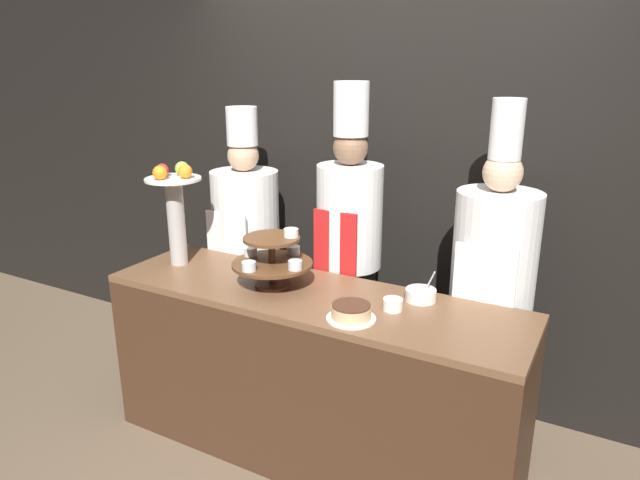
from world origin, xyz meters
TOP-DOWN VIEW (x-y plane):
  - wall_back at (0.00, 1.20)m, footprint 10.00×0.06m
  - buffet_counter at (0.00, 0.31)m, footprint 2.16×0.62m
  - tiered_stand at (-0.21, 0.30)m, footprint 0.41×0.41m
  - fruit_pedestal at (-0.87, 0.33)m, footprint 0.30×0.30m
  - cake_round at (0.31, 0.14)m, footprint 0.22×0.22m
  - cup_white at (0.43, 0.32)m, footprint 0.09×0.09m
  - serving_bowl_far at (0.51, 0.49)m, footprint 0.15×0.15m
  - chef_left at (-0.75, 0.81)m, footprint 0.42×0.42m
  - chef_center_left at (-0.03, 0.81)m, footprint 0.37×0.37m
  - chef_center_right at (0.77, 0.81)m, footprint 0.42×0.42m

SIDE VIEW (x-z plane):
  - buffet_counter at x=0.00m, z-range 0.00..0.91m
  - cup_white at x=0.43m, z-range 0.91..0.97m
  - serving_bowl_far at x=0.51m, z-range 0.86..1.02m
  - chef_left at x=-0.75m, z-range 0.07..1.83m
  - cake_round at x=0.31m, z-range 0.91..0.98m
  - chef_center_right at x=0.77m, z-range 0.04..1.89m
  - chef_center_left at x=-0.03m, z-range 0.08..2.00m
  - tiered_stand at x=-0.21m, z-range 0.91..1.22m
  - fruit_pedestal at x=-0.87m, z-range 0.98..1.55m
  - wall_back at x=0.00m, z-range 0.00..2.80m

